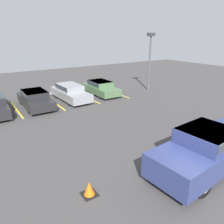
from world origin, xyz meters
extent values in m
plane|color=#423F3F|center=(0.00, 0.00, 0.00)|extent=(60.00, 60.00, 0.00)
cube|color=yellow|center=(-4.34, 12.39, 0.00)|extent=(0.12, 4.50, 0.01)
cube|color=yellow|center=(-1.45, 12.39, 0.00)|extent=(0.12, 4.50, 0.01)
cube|color=yellow|center=(1.45, 12.39, 0.00)|extent=(0.12, 4.50, 0.01)
cube|color=yellow|center=(4.34, 12.39, 0.00)|extent=(0.12, 4.50, 0.01)
cube|color=navy|center=(0.66, 0.29, 0.74)|extent=(5.74, 2.34, 0.94)
cube|color=navy|center=(0.38, 0.27, 1.49)|extent=(2.15, 1.92, 0.57)
cube|color=#2D3842|center=(0.38, 0.27, 1.62)|extent=(2.11, 1.98, 0.31)
cylinder|color=black|center=(2.28, 1.22, 0.44)|extent=(0.91, 0.35, 0.89)
cylinder|color=#ADADB2|center=(2.28, 1.22, 0.44)|extent=(0.51, 0.33, 0.49)
cylinder|color=black|center=(-1.08, 0.97, 0.44)|extent=(0.91, 0.35, 0.89)
cylinder|color=#ADADB2|center=(-1.08, 0.97, 0.44)|extent=(0.51, 0.33, 0.49)
cylinder|color=black|center=(-0.96, -0.64, 0.44)|extent=(0.91, 0.35, 0.89)
cylinder|color=#ADADB2|center=(-0.96, -0.64, 0.44)|extent=(0.51, 0.33, 0.49)
cylinder|color=black|center=(-5.11, 10.92, 0.30)|extent=(0.24, 0.61, 0.60)
cylinder|color=#ADADB2|center=(-5.11, 10.92, 0.30)|extent=(0.24, 0.34, 0.33)
cylinder|color=black|center=(-5.03, 13.65, 0.30)|extent=(0.24, 0.61, 0.60)
cylinder|color=#ADADB2|center=(-5.03, 13.65, 0.30)|extent=(0.24, 0.34, 0.33)
cube|color=#232326|center=(-2.95, 12.20, 0.47)|extent=(1.79, 4.40, 0.59)
cube|color=#232326|center=(-2.95, 12.29, 0.99)|extent=(1.57, 2.29, 0.45)
cube|color=#2D3842|center=(-2.95, 12.29, 1.08)|extent=(1.64, 2.25, 0.27)
cylinder|color=black|center=(-2.21, 10.92, 0.32)|extent=(0.24, 0.64, 0.64)
cylinder|color=#ADADB2|center=(-2.21, 10.92, 0.32)|extent=(0.25, 0.35, 0.35)
cylinder|color=black|center=(-3.71, 10.93, 0.32)|extent=(0.24, 0.64, 0.64)
cylinder|color=#ADADB2|center=(-3.71, 10.93, 0.32)|extent=(0.25, 0.35, 0.35)
cylinder|color=black|center=(-2.19, 13.47, 0.32)|extent=(0.24, 0.64, 0.64)
cylinder|color=#ADADB2|center=(-2.19, 13.47, 0.32)|extent=(0.25, 0.35, 0.35)
cylinder|color=black|center=(-3.69, 13.48, 0.32)|extent=(0.24, 0.64, 0.64)
cylinder|color=#ADADB2|center=(-3.69, 13.48, 0.32)|extent=(0.25, 0.35, 0.35)
cube|color=gray|center=(-0.02, 12.48, 0.50)|extent=(1.86, 4.63, 0.63)
cube|color=gray|center=(-0.02, 12.57, 1.05)|extent=(1.58, 2.43, 0.47)
cube|color=#2D3842|center=(-0.02, 12.57, 1.14)|extent=(1.65, 2.38, 0.28)
cylinder|color=black|center=(0.75, 11.18, 0.33)|extent=(0.25, 0.67, 0.66)
cylinder|color=#ADADB2|center=(0.75, 11.18, 0.33)|extent=(0.25, 0.37, 0.36)
cylinder|color=black|center=(-0.70, 11.13, 0.33)|extent=(0.25, 0.67, 0.66)
cylinder|color=#ADADB2|center=(-0.70, 11.13, 0.33)|extent=(0.25, 0.37, 0.36)
cylinder|color=black|center=(0.65, 13.83, 0.33)|extent=(0.25, 0.67, 0.66)
cylinder|color=#ADADB2|center=(0.65, 13.83, 0.33)|extent=(0.25, 0.37, 0.36)
cylinder|color=black|center=(-0.79, 13.78, 0.33)|extent=(0.25, 0.67, 0.66)
cylinder|color=#ADADB2|center=(-0.79, 13.78, 0.33)|extent=(0.25, 0.37, 0.36)
cube|color=#4C6B47|center=(2.98, 12.62, 0.47)|extent=(1.83, 4.34, 0.57)
cube|color=#4C6B47|center=(2.98, 12.71, 0.98)|extent=(1.57, 2.27, 0.46)
cube|color=#2D3842|center=(2.98, 12.71, 1.08)|extent=(1.64, 2.23, 0.28)
cylinder|color=black|center=(3.70, 11.36, 0.34)|extent=(0.22, 0.68, 0.68)
cylinder|color=#ADADB2|center=(3.70, 11.36, 0.34)|extent=(0.23, 0.38, 0.37)
cylinder|color=black|center=(2.21, 11.39, 0.34)|extent=(0.22, 0.68, 0.68)
cylinder|color=#ADADB2|center=(2.21, 11.39, 0.34)|extent=(0.23, 0.38, 0.37)
cylinder|color=black|center=(3.75, 13.85, 0.34)|extent=(0.22, 0.68, 0.68)
cylinder|color=#ADADB2|center=(3.75, 13.85, 0.34)|extent=(0.23, 0.38, 0.37)
cylinder|color=black|center=(2.26, 13.88, 0.34)|extent=(0.22, 0.68, 0.68)
cylinder|color=#ADADB2|center=(2.26, 13.88, 0.34)|extent=(0.23, 0.38, 0.37)
cylinder|color=#515156|center=(7.71, 11.51, 2.49)|extent=(0.18, 0.18, 4.99)
cube|color=#333338|center=(7.71, 11.51, 5.14)|extent=(0.70, 0.36, 0.30)
cube|color=black|center=(-4.11, 1.48, 0.01)|extent=(0.51, 0.51, 0.03)
cone|color=orange|center=(-4.11, 1.48, 0.25)|extent=(0.39, 0.39, 0.50)
cube|color=#B7B2A8|center=(-0.64, 15.19, 0.07)|extent=(1.97, 0.20, 0.14)
camera|label=1|loc=(-6.81, -3.98, 5.14)|focal=35.00mm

